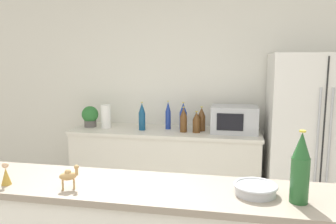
{
  "coord_description": "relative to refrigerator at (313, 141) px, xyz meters",
  "views": [
    {
      "loc": [
        0.4,
        -1.06,
        1.65
      ],
      "look_at": [
        -0.09,
        1.44,
        1.26
      ],
      "focal_mm": 35.0,
      "sensor_mm": 36.0,
      "label": 1
    }
  ],
  "objects": [
    {
      "name": "back_bottle_0",
      "position": [
        -1.31,
        -0.02,
        0.17
      ],
      "size": [
        0.08,
        0.08,
        0.27
      ],
      "color": "brown",
      "rests_on": "back_counter"
    },
    {
      "name": "fruit_bowl",
      "position": [
        -0.69,
        -1.83,
        0.17
      ],
      "size": [
        0.21,
        0.21,
        0.05
      ],
      "color": "#B7BABF",
      "rests_on": "bar_counter"
    },
    {
      "name": "wall_back",
      "position": [
        -1.22,
        0.39,
        0.41
      ],
      "size": [
        8.0,
        0.06,
        2.55
      ],
      "color": "silver",
      "rests_on": "ground_plane"
    },
    {
      "name": "back_bottle_4",
      "position": [
        -1.13,
        0.08,
        0.17
      ],
      "size": [
        0.08,
        0.08,
        0.26
      ],
      "color": "brown",
      "rests_on": "back_counter"
    },
    {
      "name": "back_bottle_3",
      "position": [
        -1.33,
        0.12,
        0.19
      ],
      "size": [
        0.08,
        0.08,
        0.3
      ],
      "color": "navy",
      "rests_on": "back_counter"
    },
    {
      "name": "wine_bottle",
      "position": [
        -0.5,
        -1.89,
        0.31
      ],
      "size": [
        0.08,
        0.08,
        0.34
      ],
      "color": "#235628",
      "rests_on": "bar_counter"
    },
    {
      "name": "wise_man_figurine_blue",
      "position": [
        -1.96,
        -1.95,
        0.2
      ],
      "size": [
        0.05,
        0.05,
        0.12
      ],
      "color": "#B28933",
      "rests_on": "bar_counter"
    },
    {
      "name": "back_bottle_5",
      "position": [
        -1.17,
        -0.02,
        0.15
      ],
      "size": [
        0.08,
        0.08,
        0.23
      ],
      "color": "brown",
      "rests_on": "back_counter"
    },
    {
      "name": "paper_towel_roll",
      "position": [
        -2.2,
        0.03,
        0.18
      ],
      "size": [
        0.11,
        0.11,
        0.27
      ],
      "color": "white",
      "rests_on": "back_counter"
    },
    {
      "name": "back_bottle_2",
      "position": [
        -1.5,
        0.11,
        0.2
      ],
      "size": [
        0.06,
        0.06,
        0.32
      ],
      "color": "navy",
      "rests_on": "back_counter"
    },
    {
      "name": "potted_plant",
      "position": [
        -2.4,
        0.06,
        0.17
      ],
      "size": [
        0.19,
        0.19,
        0.24
      ],
      "color": "#595451",
      "rests_on": "back_counter"
    },
    {
      "name": "camel_figurine",
      "position": [
        -1.61,
        -1.95,
        0.22
      ],
      "size": [
        0.1,
        0.08,
        0.12
      ],
      "color": "tan",
      "rests_on": "bar_counter"
    },
    {
      "name": "back_bottle_1",
      "position": [
        -1.77,
        -0.0,
        0.19
      ],
      "size": [
        0.07,
        0.07,
        0.31
      ],
      "color": "navy",
      "rests_on": "back_counter"
    },
    {
      "name": "refrigerator",
      "position": [
        0.0,
        0.0,
        0.0
      ],
      "size": [
        0.89,
        0.7,
        1.74
      ],
      "color": "silver",
      "rests_on": "ground_plane"
    },
    {
      "name": "back_counter",
      "position": [
        -1.52,
        0.06,
        -0.41
      ],
      "size": [
        2.05,
        0.63,
        0.91
      ],
      "color": "silver",
      "rests_on": "ground_plane"
    },
    {
      "name": "microwave",
      "position": [
        -0.78,
        0.07,
        0.18
      ],
      "size": [
        0.48,
        0.37,
        0.28
      ],
      "color": "#B2B5BA",
      "rests_on": "back_counter"
    }
  ]
}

